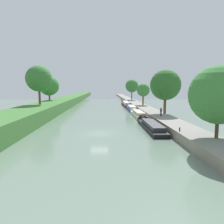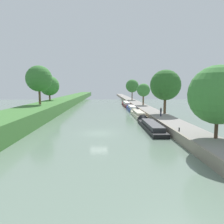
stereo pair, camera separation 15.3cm
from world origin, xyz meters
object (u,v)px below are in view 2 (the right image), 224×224
Objects in this scene: narrowboat_blue at (131,108)px; mooring_bollard_far at (129,100)px; mooring_bollard_near at (179,129)px; narrowboat_maroon at (126,104)px; narrowboat_cream at (138,114)px; person_walking at (161,112)px; narrowboat_black at (150,125)px.

mooring_bollard_far is (1.81, 22.37, 0.81)m from narrowboat_blue.
narrowboat_blue is 33.37m from mooring_bollard_near.
narrowboat_maroon is (-0.11, 14.50, 0.03)m from narrowboat_blue.
mooring_bollard_far is at bearing 86.93° from narrowboat_cream.
person_walking reaches higher than mooring_bollard_near.
narrowboat_maroon reaches higher than narrowboat_blue.
narrowboat_cream is 1.10× the size of narrowboat_blue.
narrowboat_blue is at bearing 93.12° from mooring_bollard_near.
narrowboat_black is 13.84m from narrowboat_cream.
narrowboat_maroon is (0.07, 40.03, 0.14)m from narrowboat_black.
mooring_bollard_near is at bearing -86.88° from narrowboat_blue.
narrowboat_maroon is at bearing 90.44° from narrowboat_blue.
mooring_bollard_near is at bearing -90.00° from mooring_bollard_far.
narrowboat_blue is (0.18, 25.53, 0.11)m from narrowboat_black.
mooring_bollard_far reaches higher than narrowboat_black.
narrowboat_blue is 22.46m from mooring_bollard_far.
mooring_bollard_far reaches higher than narrowboat_maroon.
mooring_bollard_far is (1.93, 7.87, 0.77)m from narrowboat_maroon.
mooring_bollard_near is at bearing -85.17° from narrowboat_cream.
person_walking is at bearing -71.08° from narrowboat_cream.
narrowboat_cream is 34.11m from mooring_bollard_far.
narrowboat_blue reaches higher than narrowboat_black.
person_walking reaches higher than narrowboat_blue.
narrowboat_maroon is 9.92× the size of person_walking.
narrowboat_black is at bearing -121.24° from person_walking.
narrowboat_maroon reaches higher than narrowboat_black.
narrowboat_cream is at bearing 108.92° from person_walking.
person_walking is (2.96, -20.35, 1.46)m from narrowboat_blue.
mooring_bollard_near and mooring_bollard_far have the same top height.
mooring_bollard_far is (1.83, 34.05, 0.86)m from narrowboat_cream.
mooring_bollard_far is at bearing 90.00° from mooring_bollard_near.
mooring_bollard_far reaches higher than narrowboat_blue.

